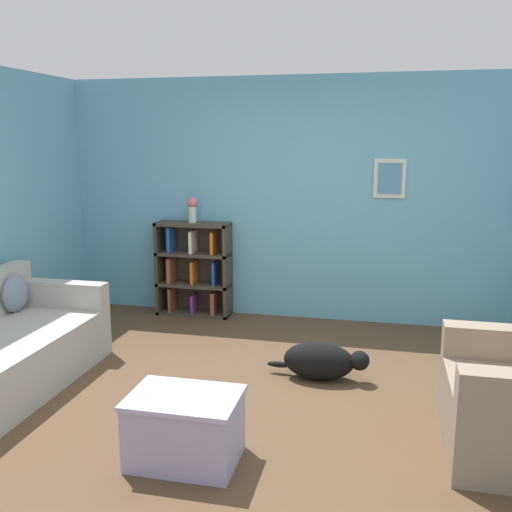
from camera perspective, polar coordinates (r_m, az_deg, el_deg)
ground_plane at (r=4.41m, az=-1.19°, el=-14.52°), size 14.00×14.00×0.00m
wall_back at (r=6.20m, az=3.82°, el=5.62°), size 5.60×0.13×2.60m
bookshelf at (r=6.41m, az=-6.22°, el=-1.32°), size 0.82×0.28×1.05m
coffee_table at (r=3.65m, az=-7.13°, el=-16.52°), size 0.67×0.48×0.43m
dog at (r=4.79m, az=6.55°, el=-10.38°), size 0.85×0.28×0.31m
vase at (r=6.27m, az=-6.38°, el=4.77°), size 0.11×0.11×0.28m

